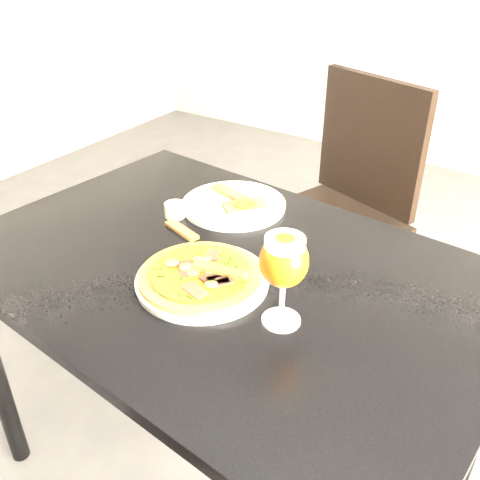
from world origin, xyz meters
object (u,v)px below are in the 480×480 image
Objects in this scene: pizza at (201,274)px; beer_glass at (284,262)px; chair_far at (338,208)px; dining_table at (224,297)px.

pizza is 0.23m from beer_glass.
chair_far is 0.90m from pizza.
chair_far reaches higher than beer_glass.
beer_glass reaches higher than pizza.
pizza is at bearing -82.42° from dining_table.
beer_glass is at bearing -20.56° from dining_table.
dining_table is 4.94× the size of pizza.
pizza is (0.06, -0.86, 0.24)m from chair_far.
pizza is (0.00, -0.09, 0.11)m from dining_table.
chair_far is at bearing 93.68° from pizza.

